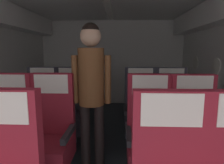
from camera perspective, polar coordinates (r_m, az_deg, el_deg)
The scene contains 11 objects.
ground at distance 2.73m, azimuth -2.56°, elevation -21.22°, with size 3.90×5.68×0.02m, color #23282D.
fuselage_shell at distance 2.65m, azimuth -2.22°, elevation 13.60°, with size 3.78×5.33×2.21m.
seat_b_left_window at distance 2.35m, azimuth -28.69°, elevation -14.24°, with size 0.48×0.50×1.14m.
seat_b_left_aisle at distance 2.18m, azimuth -17.92°, elevation -15.41°, with size 0.48×0.50×1.14m.
seat_b_right_aisle at distance 2.16m, azimuth 23.46°, elevation -15.89°, with size 0.48×0.50×1.14m.
seat_b_right_window at distance 2.06m, azimuth 11.15°, elevation -16.55°, with size 0.48×0.50×1.14m.
seat_c_left_window at distance 3.06m, azimuth -20.26°, elevation -8.36°, with size 0.48×0.50×1.14m.
seat_c_left_aisle at distance 2.93m, azimuth -12.33°, elevation -8.76°, with size 0.48×0.50×1.14m.
seat_c_right_aisle at distance 2.92m, azimuth 17.32°, elevation -9.01°, with size 0.48×0.50×1.14m.
seat_c_right_window at distance 2.84m, azimuth 8.43°, elevation -9.23°, with size 0.48×0.50×1.14m.
flight_attendant at distance 2.10m, azimuth -6.17°, elevation -0.08°, with size 0.43×0.28×1.67m.
Camera 1 is at (0.22, 0.29, 1.37)m, focal length 30.60 mm.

